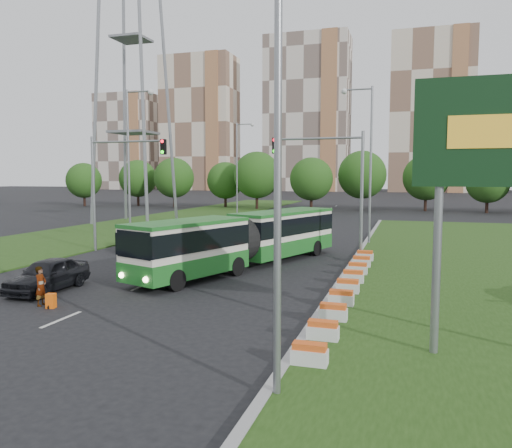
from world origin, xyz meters
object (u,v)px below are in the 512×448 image
(car_left_near, at_px, (48,275))
(pedestrian, at_px, (41,286))
(traffic_mast_median, at_px, (336,175))
(articulated_bus, at_px, (242,239))
(shopping_trolley, at_px, (51,301))
(car_left_far, at_px, (137,240))
(transmission_pylon, at_px, (131,20))
(traffic_mast_left, at_px, (113,175))

(car_left_near, xyz_separation_m, pedestrian, (1.53, -2.25, 0.05))
(traffic_mast_median, xyz_separation_m, articulated_bus, (-4.83, -3.93, -3.71))
(articulated_bus, distance_m, car_left_near, 10.69)
(car_left_near, xyz_separation_m, shopping_trolley, (2.17, -2.46, -0.47))
(traffic_mast_median, relative_size, car_left_far, 1.86)
(car_left_near, bearing_deg, transmission_pylon, 113.10)
(transmission_pylon, height_order, car_left_near, transmission_pylon)
(traffic_mast_median, xyz_separation_m, car_left_near, (-11.41, -12.31, -4.59))
(car_left_far, bearing_deg, articulated_bus, -42.26)
(shopping_trolley, bearing_deg, traffic_mast_left, 99.60)
(transmission_pylon, xyz_separation_m, articulated_bus, (19.95, -21.93, -20.36))
(articulated_bus, distance_m, car_left_far, 10.15)
(car_left_far, bearing_deg, transmission_pylon, 101.98)
(traffic_mast_median, height_order, pedestrian, traffic_mast_median)
(traffic_mast_median, distance_m, car_left_near, 17.40)
(traffic_mast_median, height_order, transmission_pylon, transmission_pylon)
(car_left_near, bearing_deg, car_left_far, 101.53)
(car_left_far, bearing_deg, car_left_near, -96.60)
(articulated_bus, xyz_separation_m, pedestrian, (-5.06, -10.63, -0.82))
(transmission_pylon, relative_size, shopping_trolley, 74.47)
(traffic_mast_median, bearing_deg, shopping_trolley, -122.04)
(shopping_trolley, bearing_deg, car_left_near, 117.82)
(traffic_mast_left, relative_size, articulated_bus, 0.49)
(traffic_mast_median, bearing_deg, car_left_near, -132.85)
(car_left_far, relative_size, shopping_trolley, 7.28)
(articulated_bus, height_order, car_left_near, articulated_bus)
(car_left_near, height_order, car_left_far, car_left_near)
(traffic_mast_left, bearing_deg, shopping_trolley, -66.73)
(transmission_pylon, relative_size, car_left_near, 9.81)
(pedestrian, bearing_deg, traffic_mast_median, -42.52)
(traffic_mast_left, bearing_deg, transmission_pylon, 116.86)
(transmission_pylon, bearing_deg, pedestrian, -65.42)
(traffic_mast_median, height_order, traffic_mast_left, same)
(pedestrian, bearing_deg, shopping_trolley, -116.27)
(pedestrian, bearing_deg, car_left_near, 25.85)
(traffic_mast_left, distance_m, car_left_near, 12.76)
(car_left_near, distance_m, pedestrian, 2.72)
(transmission_pylon, bearing_deg, traffic_mast_median, -36.00)
(articulated_bus, xyz_separation_m, shopping_trolley, (-4.41, -10.83, -1.34))
(transmission_pylon, distance_m, articulated_bus, 35.97)
(traffic_mast_left, relative_size, transmission_pylon, 0.18)
(articulated_bus, height_order, shopping_trolley, articulated_bus)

